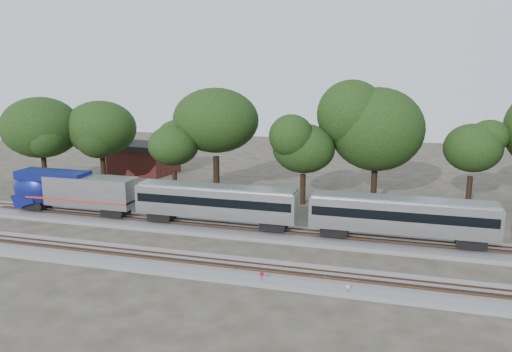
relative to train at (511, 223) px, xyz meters
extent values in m
plane|color=#383328|center=(-21.70, -6.00, -3.17)|extent=(160.00, 160.00, 0.00)
cube|color=slate|center=(-21.70, 0.00, -2.97)|extent=(160.00, 5.00, 0.40)
cube|color=brown|center=(-21.70, -0.72, -2.52)|extent=(160.00, 0.08, 0.15)
cube|color=brown|center=(-21.70, 0.72, -2.52)|extent=(160.00, 0.08, 0.15)
cube|color=slate|center=(-21.70, -10.00, -2.97)|extent=(160.00, 5.00, 0.40)
cube|color=brown|center=(-21.70, -10.72, -2.52)|extent=(160.00, 0.08, 0.15)
cube|color=brown|center=(-21.70, -9.28, -2.52)|extent=(160.00, 0.08, 0.15)
cube|color=silver|center=(-42.83, 0.00, 0.07)|extent=(10.45, 2.96, 3.25)
ellipsoid|color=navy|center=(-50.32, 0.00, -0.17)|extent=(5.32, 3.07, 4.53)
cube|color=navy|center=(-47.66, 0.00, 1.60)|extent=(8.38, 2.90, 0.99)
cube|color=black|center=(-49.82, 0.00, 0.81)|extent=(0.44, 2.27, 1.29)
cube|color=#B3291B|center=(-44.01, 0.00, -0.77)|extent=(12.81, 3.00, 0.18)
cube|color=black|center=(-50.17, 0.00, -2.00)|extent=(2.56, 2.17, 0.89)
cube|color=black|center=(-39.82, 0.00, -2.00)|extent=(2.56, 2.17, 0.89)
cube|color=silver|center=(-27.94, 0.00, -0.08)|extent=(17.15, 2.96, 2.96)
cube|color=black|center=(-27.94, 0.00, 0.22)|extent=(16.56, 3.01, 0.89)
cube|color=gray|center=(-27.94, 0.00, 1.45)|extent=(16.75, 2.37, 0.34)
cube|color=black|center=(-34.14, 0.00, -2.00)|extent=(2.56, 2.17, 0.89)
cube|color=black|center=(-21.73, 0.00, -2.00)|extent=(2.56, 2.17, 0.89)
cube|color=silver|center=(-9.40, 0.00, -0.08)|extent=(17.15, 2.96, 2.96)
cube|color=black|center=(-9.40, 0.00, 0.22)|extent=(16.56, 3.01, 0.89)
cube|color=gray|center=(-9.40, 0.00, 1.45)|extent=(16.75, 2.37, 0.34)
cube|color=black|center=(-15.61, 0.00, -2.00)|extent=(2.56, 2.17, 0.89)
cube|color=black|center=(-3.19, 0.00, -2.00)|extent=(2.56, 2.17, 0.89)
cylinder|color=#512D19|center=(-19.76, -11.92, -2.69)|extent=(0.06, 0.06, 0.97)
cylinder|color=#AF0C19|center=(-19.76, -11.92, -2.26)|extent=(0.33, 0.15, 0.34)
cylinder|color=#512D19|center=(-13.09, -12.03, -2.78)|extent=(0.05, 0.05, 0.77)
cylinder|color=silver|center=(-13.09, -12.03, -2.44)|extent=(0.28, 0.04, 0.28)
cube|color=#512D19|center=(-15.77, -11.60, -3.02)|extent=(0.52, 0.33, 0.30)
cube|color=maroon|center=(-49.82, 25.06, -1.22)|extent=(10.71, 8.26, 3.91)
cube|color=black|center=(-49.82, 25.06, 1.18)|extent=(10.94, 8.49, 0.88)
cylinder|color=black|center=(-58.26, 11.66, -0.85)|extent=(0.70, 0.70, 4.64)
ellipsoid|color=black|center=(-58.26, 11.66, 5.45)|extent=(8.75, 8.75, 7.44)
cylinder|color=black|center=(-50.53, 14.48, -0.90)|extent=(0.70, 0.70, 4.55)
ellipsoid|color=black|center=(-50.53, 14.48, 5.27)|extent=(8.58, 8.58, 7.29)
cylinder|color=black|center=(-37.01, 9.44, -1.21)|extent=(0.70, 0.70, 3.92)
ellipsoid|color=black|center=(-37.01, 9.44, 4.11)|extent=(7.40, 7.40, 6.29)
cylinder|color=black|center=(-32.72, 13.02, -0.43)|extent=(0.70, 0.70, 5.48)
ellipsoid|color=black|center=(-32.72, 13.02, 7.00)|extent=(10.33, 10.33, 8.78)
cylinder|color=black|center=(-21.17, 12.78, -1.27)|extent=(0.70, 0.70, 3.81)
ellipsoid|color=black|center=(-21.17, 12.78, 3.90)|extent=(7.18, 7.18, 6.10)
cylinder|color=black|center=(-12.66, 15.60, -0.65)|extent=(0.70, 0.70, 5.05)
ellipsoid|color=black|center=(-12.66, 15.60, 6.20)|extent=(9.51, 9.51, 8.09)
cylinder|color=black|center=(-1.51, 15.93, -1.16)|extent=(0.70, 0.70, 4.03)
ellipsoid|color=black|center=(-1.51, 15.93, 4.31)|extent=(7.59, 7.59, 6.45)
camera|label=1|loc=(-10.26, -47.05, 13.32)|focal=35.00mm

